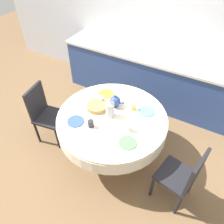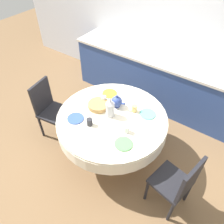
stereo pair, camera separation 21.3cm
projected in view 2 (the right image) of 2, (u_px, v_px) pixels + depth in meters
The scene contains 17 objects.
ground_plane at pixel (112, 153), 3.30m from camera, with size 12.00×12.00×0.00m, color brown.
wall_back at pixel (177, 28), 3.48m from camera, with size 7.00×0.05×2.60m.
kitchen_counter at pixel (160, 81), 3.86m from camera, with size 3.24×0.64×0.93m.
dining_table at pixel (112, 123), 2.85m from camera, with size 1.42×1.42×0.78m.
chair_left at pixel (178, 183), 2.39m from camera, with size 0.47×0.47×0.93m.
chair_right at pixel (49, 107), 3.28m from camera, with size 0.46×0.46×0.93m.
plate_near_left at pixel (76, 118), 2.73m from camera, with size 0.21×0.21×0.01m, color #3856AD.
cup_near_left at pixel (90, 122), 2.63m from camera, with size 0.07×0.07×0.09m, color #28282D.
plate_near_right at pixel (124, 144), 2.44m from camera, with size 0.21×0.21×0.01m, color #5BA85B.
cup_near_right at pixel (126, 129), 2.55m from camera, with size 0.07×0.07×0.09m, color white.
plate_far_left at pixel (110, 94), 3.09m from camera, with size 0.21×0.21×0.01m, color yellow.
cup_far_left at pixel (104, 99), 2.94m from camera, with size 0.07×0.07×0.09m, color white.
plate_far_right at pixel (148, 114), 2.79m from camera, with size 0.21×0.21×0.01m, color #60BCB7.
cup_far_right at pixel (134, 108), 2.81m from camera, with size 0.07×0.07×0.09m, color #DBB766.
coffee_carafe at pixel (110, 108), 2.70m from camera, with size 0.11×0.11×0.28m.
teapot at pixel (117, 101), 2.85m from camera, with size 0.20×0.15×0.19m.
bread_basket at pixel (99, 105), 2.88m from camera, with size 0.28×0.28×0.06m, color #AD844C.
Camera 2 is at (1.13, -1.61, 2.72)m, focal length 35.00 mm.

